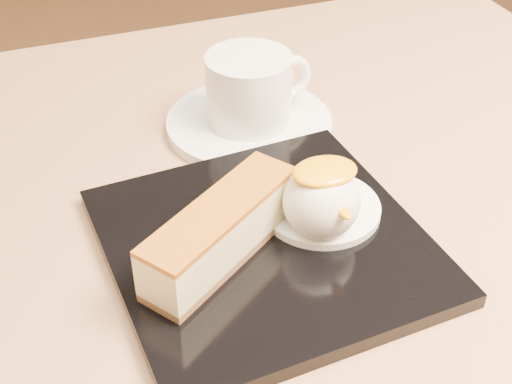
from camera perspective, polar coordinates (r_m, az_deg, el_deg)
name	(u,v)px	position (r m, az deg, el deg)	size (l,w,h in m)	color
table	(296,376)	(0.64, 3.19, -14.49)	(0.80, 0.80, 0.72)	black
dessert_plate	(266,245)	(0.52, 0.78, -4.26)	(0.22, 0.22, 0.01)	black
cheesecake	(221,231)	(0.49, -2.83, -3.16)	(0.13, 0.11, 0.04)	brown
cream_smear	(321,208)	(0.54, 5.19, -1.27)	(0.09, 0.09, 0.01)	white
ice_cream_scoop	(321,201)	(0.50, 5.26, -0.72)	(0.06, 0.06, 0.06)	white
mango_sauce	(325,171)	(0.49, 5.53, 1.65)	(0.05, 0.04, 0.01)	#FFA208
mint_sprig	(272,193)	(0.54, 1.30, -0.06)	(0.04, 0.03, 0.00)	#2B853A
saucer	(249,124)	(0.65, -0.56, 5.49)	(0.15, 0.15, 0.01)	white
coffee_cup	(251,87)	(0.63, -0.42, 8.38)	(0.10, 0.08, 0.06)	white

